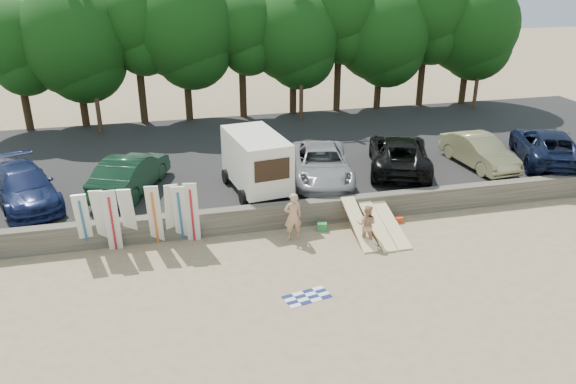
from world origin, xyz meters
name	(u,v)px	position (x,y,z in m)	size (l,w,h in m)	color
ground	(360,255)	(0.00, 0.00, 0.00)	(120.00, 120.00, 0.00)	tan
seawall	(335,210)	(0.00, 3.00, 0.50)	(44.00, 0.50, 1.00)	#6B6356
parking_lot	(291,155)	(0.00, 10.50, 0.35)	(44.00, 14.50, 0.70)	#282828
treeline	(278,28)	(0.92, 17.57, 6.07)	(33.44, 6.55, 8.97)	#382616
utility_poles	(302,42)	(2.00, 16.00, 5.43)	(25.80, 0.26, 9.00)	#473321
box_trailer	(256,160)	(-2.82, 5.35, 2.10)	(2.70, 4.18, 2.51)	silver
car_0	(24,186)	(-12.32, 6.16, 1.46)	(2.14, 5.26, 1.53)	#141E47
car_1	(131,173)	(-8.11, 6.56, 1.52)	(1.73, 4.96, 1.63)	#12321E
car_2	(321,164)	(0.25, 5.84, 1.46)	(2.53, 5.48, 1.52)	#9A9A9F
car_3	(399,153)	(4.25, 6.34, 1.51)	(2.69, 5.83, 1.62)	black
car_4	(479,151)	(8.19, 5.82, 1.45)	(1.60, 4.58, 1.51)	#999261
car_5	(547,146)	(11.81, 5.65, 1.51)	(2.70, 5.86, 1.63)	black
surfboard_upright_0	(83,222)	(-9.73, 2.55, 1.25)	(0.50, 0.06, 2.60)	silver
surfboard_upright_1	(102,219)	(-9.09, 2.59, 1.27)	(0.50, 0.06, 2.60)	silver
surfboard_upright_2	(112,221)	(-8.72, 2.38, 1.28)	(0.50, 0.06, 2.60)	silver
surfboard_upright_3	(128,217)	(-8.15, 2.63, 1.25)	(0.50, 0.06, 2.60)	silver
surfboard_upright_4	(155,215)	(-7.20, 2.53, 1.27)	(0.50, 0.06, 2.60)	silver
surfboard_upright_5	(172,213)	(-6.57, 2.60, 1.26)	(0.50, 0.06, 2.60)	silver
surfboard_upright_6	(180,214)	(-6.27, 2.47, 1.25)	(0.50, 0.06, 2.60)	silver
surfboard_upright_7	(192,212)	(-5.84, 2.41, 1.28)	(0.50, 0.06, 2.60)	silver
surfboard_low_0	(359,224)	(0.46, 1.45, 0.55)	(0.56, 3.00, 0.07)	#FCDC9F
surfboard_low_1	(377,225)	(1.19, 1.36, 0.44)	(0.56, 3.00, 0.07)	#FCDC9F
surfboard_low_2	(391,224)	(1.79, 1.38, 0.41)	(0.56, 3.00, 0.07)	#FCDC9F
beachgoer_a	(293,216)	(-2.08, 1.82, 0.96)	(0.70, 0.46, 1.93)	tan
beachgoer_b	(367,225)	(0.54, 0.83, 0.79)	(0.77, 0.60, 1.58)	tan
cooler	(322,227)	(-0.76, 2.28, 0.16)	(0.38, 0.30, 0.32)	#268E42
gear_bag	(399,220)	(2.54, 2.25, 0.11)	(0.30, 0.25, 0.22)	#DB4819
beach_towel	(307,297)	(-2.61, -2.18, 0.01)	(1.50, 1.50, 0.00)	white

